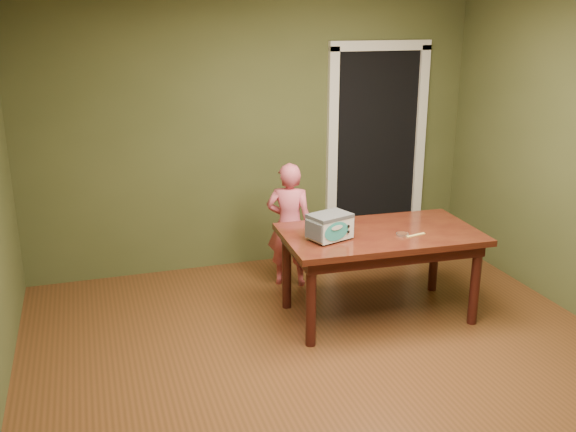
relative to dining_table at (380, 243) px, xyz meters
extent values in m
plane|color=brown|center=(-0.64, -0.97, -0.65)|extent=(5.00, 5.00, 0.00)
cube|color=#4B512B|center=(-0.64, 1.53, 0.65)|extent=(4.50, 0.02, 2.60)
cube|color=black|center=(0.66, 1.83, 0.40)|extent=(0.90, 0.60, 2.10)
cube|color=black|center=(0.66, 1.52, 0.40)|extent=(0.90, 0.02, 2.10)
cube|color=white|center=(0.16, 1.50, 0.40)|extent=(0.10, 0.06, 2.20)
cube|color=white|center=(1.16, 1.50, 0.40)|extent=(0.10, 0.06, 2.20)
cube|color=white|center=(0.66, 1.50, 1.50)|extent=(1.10, 0.06, 0.10)
cube|color=#3A120D|center=(0.00, 0.00, 0.07)|extent=(1.64, 0.97, 0.05)
cube|color=#34110D|center=(0.00, 0.00, 0.00)|extent=(1.51, 0.84, 0.10)
cylinder|color=#34110D|center=(-0.71, -0.32, -0.30)|extent=(0.08, 0.08, 0.70)
cylinder|color=#34110D|center=(-0.68, 0.38, -0.30)|extent=(0.08, 0.08, 0.70)
cylinder|color=#34110D|center=(0.68, -0.38, -0.30)|extent=(0.08, 0.08, 0.70)
cylinder|color=#34110D|center=(0.71, 0.32, -0.30)|extent=(0.08, 0.08, 0.70)
cylinder|color=#4C4F54|center=(-0.56, -0.17, 0.11)|extent=(0.02, 0.02, 0.01)
cylinder|color=#4C4F54|center=(-0.61, -0.01, 0.11)|extent=(0.02, 0.02, 0.01)
cylinder|color=#4C4F54|center=(-0.32, -0.08, 0.11)|extent=(0.02, 0.02, 0.01)
cylinder|color=#4C4F54|center=(-0.37, 0.07, 0.11)|extent=(0.02, 0.02, 0.01)
cube|color=white|center=(-0.47, -0.05, 0.20)|extent=(0.37, 0.31, 0.18)
cube|color=#4C4F54|center=(-0.47, -0.05, 0.29)|extent=(0.37, 0.32, 0.03)
cube|color=#4C4F54|center=(-0.62, -0.10, 0.20)|extent=(0.08, 0.19, 0.14)
cube|color=#4C4F54|center=(-0.31, 0.01, 0.20)|extent=(0.08, 0.19, 0.14)
ellipsoid|color=teal|center=(-0.45, -0.16, 0.20)|extent=(0.23, 0.08, 0.15)
cylinder|color=black|center=(-0.34, -0.13, 0.22)|extent=(0.02, 0.02, 0.02)
cylinder|color=black|center=(-0.34, -0.13, 0.18)|extent=(0.02, 0.02, 0.02)
cylinder|color=silver|center=(0.12, -0.15, 0.11)|extent=(0.10, 0.10, 0.02)
cylinder|color=#4A2918|center=(0.12, -0.15, 0.12)|extent=(0.09, 0.09, 0.01)
cube|color=#E3BE62|center=(0.23, -0.18, 0.10)|extent=(0.18, 0.06, 0.01)
imported|color=#DF5B71|center=(-0.50, 0.87, -0.06)|extent=(0.51, 0.43, 1.17)
camera|label=1|loc=(-2.23, -4.49, 1.80)|focal=40.00mm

